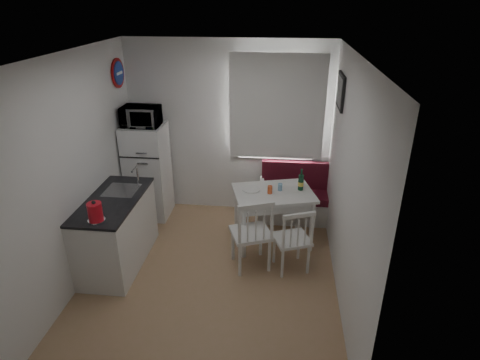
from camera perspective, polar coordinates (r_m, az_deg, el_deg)
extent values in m
cube|color=tan|center=(5.06, -4.15, -13.28)|extent=(3.00, 3.50, 0.02)
cube|color=white|center=(4.02, -5.33, 17.30)|extent=(3.00, 3.50, 0.02)
cube|color=white|center=(6.00, -1.60, 7.16)|extent=(3.00, 0.02, 2.60)
cube|color=white|center=(2.93, -11.08, -14.11)|extent=(3.00, 0.02, 2.60)
cube|color=white|center=(4.88, -22.25, 1.00)|extent=(0.02, 3.50, 2.60)
cube|color=white|center=(4.37, 15.04, -0.68)|extent=(0.02, 3.50, 2.60)
cube|color=white|center=(5.83, 5.26, 9.86)|extent=(1.22, 0.06, 1.47)
cube|color=white|center=(5.75, 5.26, 10.17)|extent=(1.35, 0.02, 1.50)
cube|color=white|center=(5.26, -17.08, -7.16)|extent=(0.60, 1.30, 0.86)
cube|color=black|center=(5.04, -17.72, -2.76)|extent=(0.62, 1.32, 0.03)
cube|color=#99999E|center=(5.25, -16.44, -1.86)|extent=(0.40, 0.40, 0.10)
cylinder|color=silver|center=(5.27, -14.36, 0.66)|extent=(0.02, 0.02, 0.26)
cylinder|color=navy|center=(5.90, -16.90, 14.34)|extent=(0.03, 0.40, 0.40)
cube|color=black|center=(5.17, 14.08, 12.16)|extent=(0.04, 0.52, 0.42)
cube|color=white|center=(6.15, 8.33, -4.12)|extent=(1.21, 0.47, 0.34)
cube|color=#5A1222|center=(6.05, 8.46, -2.27)|extent=(1.16, 0.43, 0.11)
cube|color=#5A1222|center=(6.10, 8.57, 0.68)|extent=(1.16, 0.09, 0.43)
cube|color=white|center=(5.30, 4.82, -1.87)|extent=(1.18, 0.96, 0.04)
cube|color=white|center=(5.33, 4.78, -2.66)|extent=(1.05, 0.84, 0.12)
cylinder|color=white|center=(5.48, 4.67, -5.46)|extent=(0.06, 0.06, 0.73)
cube|color=white|center=(4.95, 1.57, -7.56)|extent=(0.59, 0.57, 0.04)
cube|color=white|center=(4.64, 1.40, -6.12)|extent=(0.42, 0.20, 0.48)
cube|color=white|center=(4.97, 7.38, -8.34)|extent=(0.52, 0.51, 0.04)
cube|color=white|center=(4.69, 7.55, -7.11)|extent=(0.38, 0.17, 0.43)
cube|color=white|center=(6.15, -12.95, 1.19)|extent=(0.58, 0.58, 1.44)
imported|color=white|center=(5.82, -13.91, 8.78)|extent=(0.51, 0.35, 0.28)
cylinder|color=red|center=(4.54, -19.91, -4.30)|extent=(0.19, 0.19, 0.25)
cylinder|color=#D85224|center=(5.22, 4.28, -1.38)|extent=(0.06, 0.06, 0.11)
cylinder|color=#709CBE|center=(5.31, 5.72, -1.00)|extent=(0.06, 0.06, 0.10)
cylinder|color=white|center=(5.31, 1.60, -1.34)|extent=(0.24, 0.24, 0.02)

